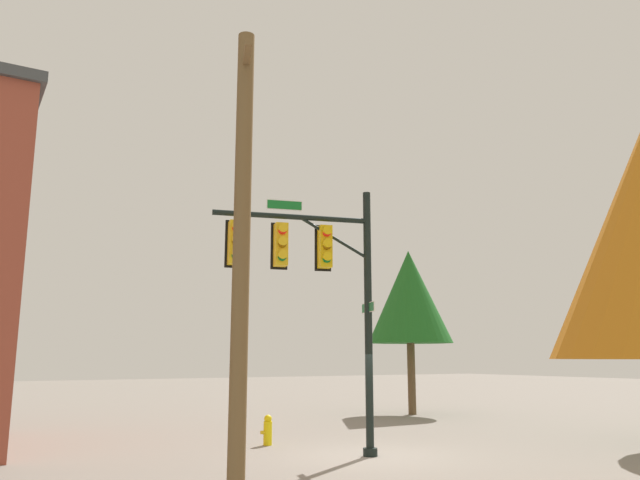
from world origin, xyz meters
TOP-DOWN VIEW (x-y plane):
  - ground_plane at (0.00, 0.00)m, footprint 120.00×120.00m
  - signal_pole_assembly at (1.54, -0.39)m, footprint 4.15×1.64m
  - utility_pole at (5.04, 3.43)m, footprint 0.73×1.73m
  - fire_hydrant at (1.37, -3.07)m, footprint 0.33×0.24m
  - tree_far at (-8.19, -8.59)m, footprint 3.72×3.72m

SIDE VIEW (x-z plane):
  - ground_plane at x=0.00m, z-range 0.00..0.00m
  - fire_hydrant at x=1.37m, z-range 0.00..0.83m
  - utility_pole at x=5.04m, z-range 0.12..8.46m
  - signal_pole_assembly at x=1.54m, z-range 1.29..8.08m
  - tree_far at x=-8.19m, z-range 1.50..8.69m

